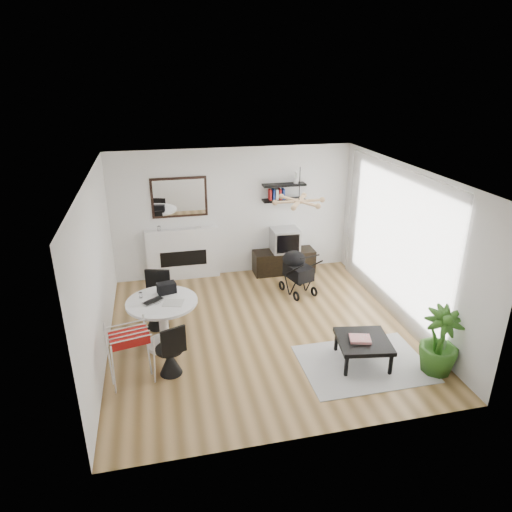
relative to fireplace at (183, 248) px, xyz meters
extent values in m
plane|color=brown|center=(1.10, -2.42, -0.69)|extent=(5.00, 5.00, 0.00)
plane|color=white|center=(1.10, -2.42, 2.01)|extent=(5.00, 5.00, 0.00)
plane|color=white|center=(1.10, 0.08, 0.66)|extent=(5.00, 0.00, 5.00)
plane|color=white|center=(-1.40, -2.42, 0.66)|extent=(0.00, 5.00, 5.00)
plane|color=white|center=(3.60, -2.42, 0.66)|extent=(0.00, 5.00, 5.00)
cube|color=white|center=(3.50, -2.22, 0.66)|extent=(0.04, 3.60, 2.60)
cube|color=white|center=(0.00, 0.00, -0.14)|extent=(1.50, 0.15, 1.10)
cube|color=black|center=(0.00, -0.06, -0.21)|extent=(0.95, 0.06, 0.32)
cube|color=black|center=(0.00, 0.06, 1.06)|extent=(1.12, 0.03, 0.82)
cube|color=white|center=(0.00, 0.04, 1.06)|extent=(1.02, 0.01, 0.72)
cube|color=black|center=(2.15, -0.05, 0.91)|extent=(0.90, 0.25, 0.04)
cube|color=black|center=(2.15, -0.05, 1.23)|extent=(0.90, 0.25, 0.04)
cube|color=black|center=(2.15, -0.16, -0.44)|extent=(1.32, 0.46, 0.50)
cube|color=silver|center=(2.16, -0.16, 0.06)|extent=(0.57, 0.50, 0.50)
cube|color=black|center=(2.16, -0.41, 0.06)|extent=(0.49, 0.01, 0.40)
cylinder|color=white|center=(-0.50, -2.53, -0.65)|extent=(0.60, 0.60, 0.06)
cylinder|color=white|center=(-0.50, -2.53, -0.27)|extent=(0.15, 0.15, 0.70)
cylinder|color=white|center=(-0.50, -2.53, 0.10)|extent=(1.11, 1.11, 0.04)
imported|color=black|center=(-0.61, -2.57, 0.14)|extent=(0.39, 0.36, 0.03)
cube|color=black|center=(-0.41, -2.26, 0.21)|extent=(0.32, 0.23, 0.17)
cube|color=silver|center=(-0.33, -2.64, 0.13)|extent=(0.36, 0.32, 0.01)
cylinder|color=white|center=(-0.82, -2.35, 0.17)|extent=(0.06, 0.06, 0.09)
cylinder|color=black|center=(-0.60, -1.91, -0.21)|extent=(0.47, 0.47, 0.05)
cone|color=black|center=(-0.60, -1.91, -0.46)|extent=(0.38, 0.38, 0.45)
cube|color=black|center=(-0.54, -1.70, 0.06)|extent=(0.42, 0.16, 0.48)
cylinder|color=black|center=(-0.45, -3.28, -0.27)|extent=(0.40, 0.40, 0.05)
cone|color=black|center=(-0.45, -3.28, -0.49)|extent=(0.33, 0.33, 0.38)
cube|color=black|center=(-0.38, -3.45, -0.04)|extent=(0.36, 0.16, 0.41)
cube|color=maroon|center=(-0.97, -3.40, 0.09)|extent=(0.56, 0.39, 0.14)
cube|color=black|center=(2.15, -1.20, -0.23)|extent=(0.52, 0.65, 0.27)
ellipsoid|color=black|center=(2.10, -1.03, -0.02)|extent=(0.46, 0.46, 0.32)
cylinder|color=black|center=(2.25, -1.54, 0.22)|extent=(0.41, 0.14, 0.03)
torus|color=black|center=(1.88, -1.00, -0.60)|extent=(0.10, 0.20, 0.20)
torus|color=black|center=(2.28, -0.88, -0.60)|extent=(0.10, 0.20, 0.20)
torus|color=black|center=(2.02, -1.51, -0.60)|extent=(0.10, 0.20, 0.20)
torus|color=black|center=(2.42, -1.39, -0.60)|extent=(0.10, 0.20, 0.20)
cube|color=#AAAAAA|center=(2.39, -3.69, -0.68)|extent=(1.87, 1.35, 0.01)
cube|color=black|center=(2.39, -3.65, -0.32)|extent=(0.87, 0.87, 0.07)
cube|color=black|center=(2.01, -3.92, -0.51)|extent=(0.04, 0.04, 0.33)
cube|color=black|center=(2.66, -4.02, -0.51)|extent=(0.04, 0.04, 0.33)
cube|color=black|center=(2.12, -3.27, -0.51)|extent=(0.04, 0.04, 0.33)
cube|color=black|center=(2.76, -3.38, -0.51)|extent=(0.04, 0.04, 0.33)
cube|color=#D63540|center=(2.32, -3.65, -0.26)|extent=(0.36, 0.32, 0.04)
imported|color=#2D5E1A|center=(3.35, -4.09, -0.17)|extent=(0.65, 0.65, 1.02)
camera|label=1|loc=(-0.46, -8.95, 3.44)|focal=32.00mm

